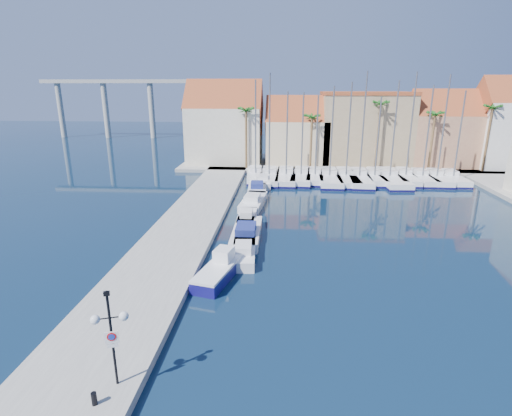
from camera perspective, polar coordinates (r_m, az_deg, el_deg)
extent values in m
plane|color=black|center=(23.69, 3.54, -15.86)|extent=(260.00, 260.00, 0.00)
cube|color=gray|center=(36.83, -10.32, -3.27)|extent=(6.00, 77.00, 0.50)
cube|color=gray|center=(69.78, 12.38, 6.22)|extent=(54.00, 16.00, 0.50)
cylinder|color=black|center=(18.53, -19.86, -17.19)|extent=(0.11, 0.11, 4.48)
cylinder|color=black|center=(18.04, -21.10, -14.55)|extent=(0.55, 0.23, 0.06)
cylinder|color=black|center=(17.96, -19.28, -14.49)|extent=(0.55, 0.23, 0.06)
sphere|color=white|center=(18.08, -22.01, -14.58)|extent=(0.40, 0.40, 0.40)
sphere|color=white|center=(17.93, -18.36, -14.45)|extent=(0.40, 0.40, 0.40)
cube|color=black|center=(17.46, -20.57, -11.37)|extent=(0.28, 0.20, 0.18)
cube|color=white|center=(18.41, -19.92, -17.02)|extent=(0.54, 0.20, 0.56)
cylinder|color=red|center=(18.36, -19.94, -16.92)|extent=(0.37, 0.13, 0.38)
cylinder|color=#1933A5|center=(18.35, -19.95, -16.94)|extent=(0.26, 0.10, 0.27)
cube|color=white|center=(18.63, -19.79, -18.02)|extent=(0.44, 0.17, 0.16)
cylinder|color=black|center=(18.98, -22.12, -23.93)|extent=(0.23, 0.23, 0.56)
cube|color=navy|center=(28.12, -5.42, -9.35)|extent=(3.02, 5.60, 0.80)
cube|color=white|center=(27.90, -5.44, -8.45)|extent=(3.02, 5.60, 0.18)
cube|color=white|center=(28.59, -4.62, -6.70)|extent=(1.47, 1.66, 0.98)
cube|color=white|center=(31.27, -1.77, -6.45)|extent=(2.08, 5.64, 0.80)
cube|color=white|center=(30.48, -1.83, -5.66)|extent=(1.35, 2.01, 0.60)
cube|color=white|center=(35.34, -1.34, -3.61)|extent=(2.44, 7.44, 0.80)
cube|color=navy|center=(34.40, -1.46, -2.96)|extent=(1.69, 2.61, 0.60)
cube|color=white|center=(39.23, -1.29, -1.49)|extent=(1.64, 5.10, 0.80)
cube|color=white|center=(38.53, -1.37, -0.74)|extent=(1.14, 1.79, 0.60)
cube|color=white|center=(44.82, -0.37, 0.89)|extent=(2.85, 7.15, 0.80)
cube|color=white|center=(43.97, -0.52, 1.52)|extent=(1.78, 2.57, 0.60)
cube|color=white|center=(50.58, 0.16, 2.77)|extent=(2.55, 6.92, 0.80)
cube|color=navy|center=(49.74, 0.15, 3.36)|extent=(1.65, 2.47, 0.60)
cube|color=white|center=(54.67, 0.87, 3.85)|extent=(2.61, 6.95, 0.80)
cube|color=white|center=(53.84, 0.87, 4.41)|extent=(1.68, 2.48, 0.60)
cube|color=white|center=(57.75, -0.05, 4.67)|extent=(3.06, 9.35, 1.00)
cube|color=#100E47|center=(57.82, -0.05, 4.36)|extent=(3.12, 9.42, 0.28)
cube|color=white|center=(58.48, -0.05, 5.63)|extent=(1.87, 2.88, 0.60)
cylinder|color=slate|center=(56.22, -0.05, 11.40)|extent=(0.20, 0.20, 12.70)
cube|color=white|center=(57.02, 1.90, 4.50)|extent=(2.79, 10.50, 1.00)
cube|color=#100E47|center=(57.09, 1.90, 4.19)|extent=(2.85, 10.57, 0.28)
cube|color=white|center=(57.88, 1.96, 5.50)|extent=(1.93, 3.16, 0.60)
cylinder|color=slate|center=(55.37, 1.95, 11.75)|extent=(0.20, 0.20, 13.54)
cube|color=white|center=(57.06, 4.33, 4.47)|extent=(3.04, 10.52, 1.00)
cube|color=#100E47|center=(57.13, 4.32, 4.16)|extent=(3.11, 10.58, 0.28)
cube|color=white|center=(57.91, 4.38, 5.47)|extent=(2.00, 3.19, 0.60)
cylinder|color=slate|center=(55.54, 4.45, 10.50)|extent=(0.20, 0.20, 11.18)
cube|color=white|center=(57.26, 6.46, 4.46)|extent=(3.36, 10.43, 1.00)
cube|color=#100E47|center=(57.33, 6.45, 4.14)|extent=(3.42, 10.49, 0.28)
cube|color=white|center=(58.10, 6.52, 5.44)|extent=(2.07, 3.20, 0.60)
cylinder|color=slate|center=(55.76, 6.65, 10.40)|extent=(0.20, 0.20, 11.07)
cube|color=white|center=(57.37, 8.42, 4.40)|extent=(3.01, 9.02, 1.00)
cube|color=#100E47|center=(57.44, 8.40, 4.09)|extent=(3.08, 9.09, 0.28)
cube|color=white|center=(58.07, 8.46, 5.36)|extent=(1.82, 2.78, 0.60)
cylinder|color=slate|center=(55.96, 8.67, 10.16)|extent=(0.20, 0.20, 10.71)
cube|color=white|center=(57.18, 10.39, 4.26)|extent=(3.11, 11.28, 1.00)
cube|color=#100E47|center=(57.25, 10.37, 3.95)|extent=(3.17, 11.34, 0.28)
cube|color=white|center=(58.10, 10.34, 5.28)|extent=(2.10, 3.40, 0.60)
cylinder|color=slate|center=(55.58, 10.80, 10.63)|extent=(0.20, 0.20, 11.90)
cube|color=white|center=(57.65, 12.61, 4.24)|extent=(3.05, 10.97, 1.00)
cube|color=#100E47|center=(57.72, 12.59, 3.93)|extent=(3.11, 11.03, 0.28)
cube|color=white|center=(58.54, 12.50, 5.24)|extent=(2.05, 3.31, 0.60)
cylinder|color=slate|center=(56.06, 13.15, 10.81)|extent=(0.20, 0.20, 12.42)
cube|color=white|center=(57.77, 14.46, 4.13)|extent=(3.41, 11.16, 1.00)
cube|color=#100E47|center=(57.84, 14.44, 3.82)|extent=(3.48, 11.22, 0.28)
cube|color=white|center=(58.68, 14.39, 5.13)|extent=(2.17, 3.40, 0.60)
cylinder|color=slate|center=(56.11, 15.09, 11.36)|extent=(0.20, 0.20, 13.74)
cube|color=white|center=(58.58, 16.45, 4.15)|extent=(2.44, 8.68, 1.00)
cube|color=#100E47|center=(58.65, 16.43, 3.84)|extent=(2.51, 8.74, 0.28)
cube|color=white|center=(59.23, 16.33, 5.09)|extent=(1.63, 2.62, 0.60)
cylinder|color=slate|center=(57.22, 17.04, 9.67)|extent=(0.20, 0.20, 10.52)
cube|color=white|center=(58.96, 18.37, 4.06)|extent=(3.82, 12.14, 1.00)
cube|color=#100E47|center=(59.03, 18.34, 3.75)|extent=(3.89, 12.20, 0.28)
cube|color=white|center=(59.92, 18.10, 5.06)|extent=(2.39, 3.72, 0.60)
cylinder|color=slate|center=(57.36, 19.18, 10.55)|extent=(0.20, 0.20, 12.60)
cube|color=white|center=(60.28, 20.46, 4.12)|extent=(2.93, 9.66, 1.00)
cube|color=#100E47|center=(60.34, 20.43, 3.82)|extent=(3.00, 9.72, 0.28)
cube|color=white|center=(61.03, 20.34, 5.05)|extent=(1.87, 2.94, 0.60)
cylinder|color=slate|center=(58.75, 21.31, 10.98)|extent=(0.20, 0.20, 13.65)
cube|color=white|center=(60.53, 22.51, 3.94)|extent=(2.71, 8.89, 1.00)
cube|color=#100E47|center=(60.59, 22.48, 3.65)|extent=(2.77, 8.96, 0.28)
cube|color=white|center=(61.17, 22.31, 4.86)|extent=(1.73, 2.71, 0.60)
cylinder|color=slate|center=(59.14, 23.38, 9.98)|extent=(0.20, 0.20, 12.01)
cube|color=white|center=(61.15, 24.27, 3.85)|extent=(2.58, 8.92, 1.00)
cube|color=#100E47|center=(61.21, 24.23, 3.56)|extent=(2.64, 8.98, 0.28)
cube|color=white|center=(61.81, 24.11, 4.76)|extent=(1.69, 2.70, 0.60)
cylinder|color=slate|center=(59.69, 25.24, 10.46)|extent=(0.20, 0.20, 13.34)
cube|color=white|center=(61.93, 26.17, 3.76)|extent=(2.24, 8.39, 1.00)
cube|color=#100E47|center=(62.00, 26.13, 3.47)|extent=(2.30, 8.45, 0.28)
cube|color=white|center=(62.54, 25.99, 4.65)|extent=(1.54, 2.52, 0.60)
cylinder|color=slate|center=(60.62, 27.08, 9.33)|extent=(0.20, 0.20, 11.31)
cube|color=beige|center=(68.11, -4.40, 10.35)|extent=(12.00, 9.00, 9.00)
cube|color=#973A21|center=(67.74, -4.49, 14.14)|extent=(12.30, 9.00, 9.00)
cube|color=beige|center=(67.52, 5.88, 9.40)|extent=(10.00, 8.00, 7.00)
cube|color=#973A21|center=(67.15, 5.97, 12.36)|extent=(10.30, 8.00, 8.00)
cube|color=#9D8661|center=(69.47, 15.18, 10.78)|extent=(14.00, 10.00, 11.00)
cube|color=#973A21|center=(69.14, 15.56, 15.52)|extent=(14.20, 10.20, 0.50)
cube|color=#B17559|center=(71.90, 24.76, 8.81)|extent=(10.00, 8.00, 8.00)
cube|color=#973A21|center=(71.54, 25.17, 11.97)|extent=(10.30, 8.00, 8.00)
cube|color=white|center=(74.50, 31.68, 8.87)|extent=(8.00, 8.00, 10.00)
cube|color=#973A21|center=(74.18, 32.29, 12.67)|extent=(8.30, 8.00, 8.00)
cylinder|color=brown|center=(62.69, -1.41, 9.82)|extent=(0.36, 0.36, 9.00)
sphere|color=#1C5B1A|center=(62.30, -1.44, 13.79)|extent=(2.60, 2.60, 2.60)
cylinder|color=brown|center=(62.59, 7.86, 9.20)|extent=(0.36, 0.36, 8.00)
sphere|color=#1C5B1A|center=(62.20, 8.01, 12.71)|extent=(2.60, 2.60, 2.60)
cylinder|color=brown|center=(63.88, 17.01, 9.68)|extent=(0.36, 0.36, 10.00)
sphere|color=#1C5B1A|center=(63.51, 17.40, 14.02)|extent=(2.60, 2.60, 2.60)
cylinder|color=brown|center=(66.18, 23.80, 8.57)|extent=(0.36, 0.36, 8.50)
sphere|color=#1C5B1A|center=(65.81, 24.23, 12.09)|extent=(2.60, 2.60, 2.60)
cylinder|color=brown|center=(69.19, 30.16, 8.45)|extent=(0.36, 0.36, 9.50)
sphere|color=#1C5B1A|center=(68.84, 30.73, 12.22)|extent=(2.60, 2.60, 2.60)
cube|color=#9E9E99|center=(108.78, -17.06, 16.92)|extent=(48.00, 2.20, 0.90)
cylinder|color=#9E9E99|center=(117.42, -26.12, 12.49)|extent=(1.40, 1.40, 14.00)
cylinder|color=#9E9E99|center=(111.98, -20.66, 12.97)|extent=(1.40, 1.40, 14.00)
cylinder|color=#9E9E99|center=(107.60, -14.68, 13.37)|extent=(1.40, 1.40, 14.00)
cylinder|color=#9E9E99|center=(104.43, -8.25, 13.64)|extent=(1.40, 1.40, 14.00)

